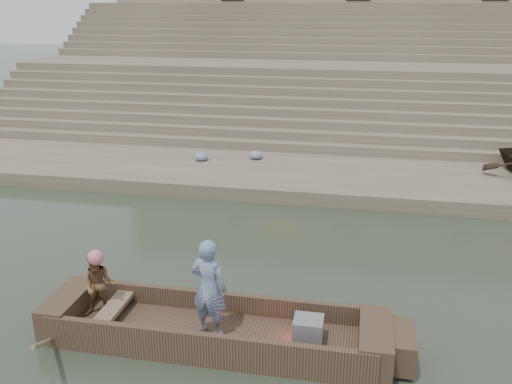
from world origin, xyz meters
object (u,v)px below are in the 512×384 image
(rowing_man, at_px, (98,285))
(standing_man, at_px, (209,288))
(main_rowboat, at_px, (214,336))
(television, at_px, (308,330))

(rowing_man, bearing_deg, standing_man, -17.15)
(rowing_man, bearing_deg, main_rowboat, -14.78)
(standing_man, height_order, rowing_man, standing_man)
(rowing_man, distance_m, television, 3.53)
(rowing_man, xyz_separation_m, television, (3.51, -0.08, -0.37))
(main_rowboat, relative_size, rowing_man, 4.41)
(television, bearing_deg, rowing_man, 178.65)
(rowing_man, relative_size, television, 2.46)
(standing_man, relative_size, rowing_man, 1.44)
(main_rowboat, height_order, television, television)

